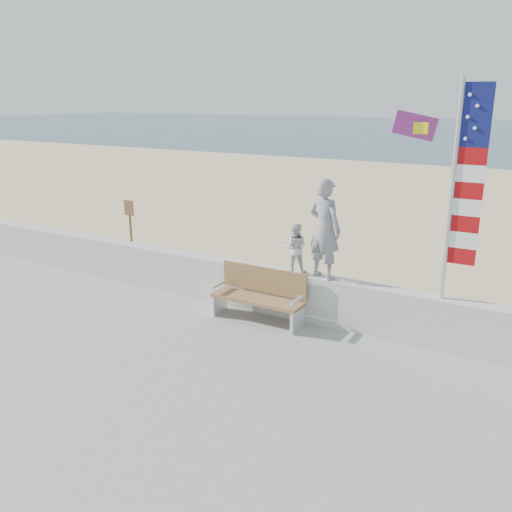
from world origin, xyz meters
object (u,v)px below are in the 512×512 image
Objects in this scene: bench at (260,294)px; adult at (325,229)px; flag at (461,184)px; child at (295,248)px.

adult is at bearing 22.61° from bench.
flag is (3.34, 0.45, 2.30)m from bench.
adult is 0.73m from child.
child reaches higher than bench.
flag reaches higher than adult.
bench is at bearing -172.26° from flag.
adult is 1.92× the size of child.
child is at bearing 15.90° from adult.
flag is at bearing 7.74° from bench.
bench is at bearing 20.91° from child.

